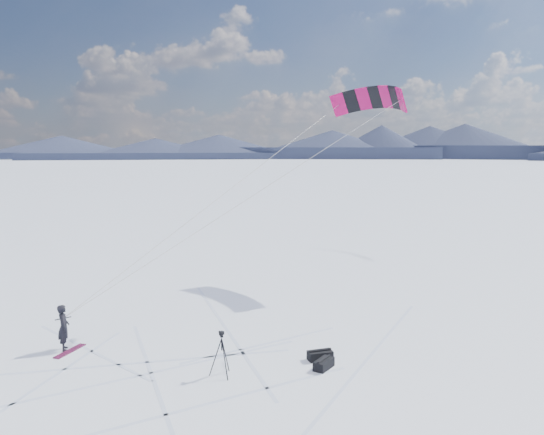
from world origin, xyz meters
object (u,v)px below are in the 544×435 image
snowboard (70,351)px  gear_bag_a (324,364)px  gear_bag_b (320,355)px  snowkiter (65,350)px  tripod (222,347)px

snowboard → gear_bag_a: bearing=-80.0°
snowboard → gear_bag_b: 8.49m
snowkiter → gear_bag_b: (7.17, -4.99, 0.16)m
snowboard → gear_bag_b: bearing=-75.4°
snowboard → gear_bag_a: size_ratio=1.56×
snowkiter → gear_bag_b: size_ratio=1.84×
snowkiter → tripod: 6.04m
snowkiter → tripod: bearing=-134.4°
tripod → gear_bag_b: bearing=-39.9°
gear_bag_a → gear_bag_b: 0.70m
snowkiter → tripod: tripod is taller
snowkiter → gear_bag_a: (6.88, -5.62, 0.16)m
gear_bag_b → snowkiter: bearing=157.1°
tripod → snowkiter: bearing=98.5°
tripod → gear_bag_b: tripod is taller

